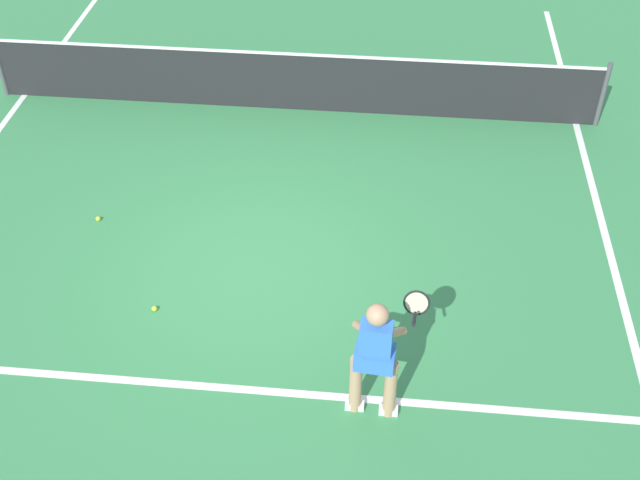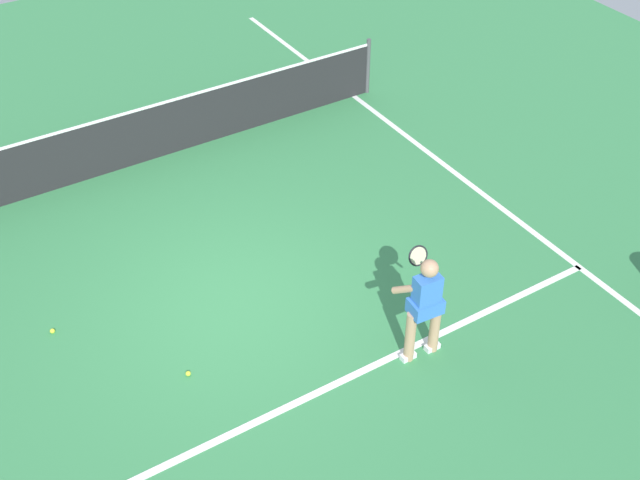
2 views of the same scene
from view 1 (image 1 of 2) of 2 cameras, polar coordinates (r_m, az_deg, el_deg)
ground_plane at (r=10.30m, az=-4.62°, el=-2.11°), size 23.61×23.61×0.00m
service_line_marking at (r=9.00m, az=-6.60°, el=-10.31°), size 9.09×0.10×0.01m
sideline_right_marking at (r=10.60m, az=20.44°, el=-3.62°), size 0.10×16.16×0.01m
court_net at (r=13.15m, az=-1.95°, el=11.11°), size 9.77×0.08×1.09m
tennis_player at (r=8.15m, az=3.97°, el=-8.06°), size 0.83×0.92×1.55m
tennis_ball_near at (r=9.92m, az=-11.59°, el=-4.77°), size 0.07×0.07×0.07m
tennis_ball_mid at (r=11.40m, az=-15.37°, el=1.45°), size 0.07×0.07×0.07m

